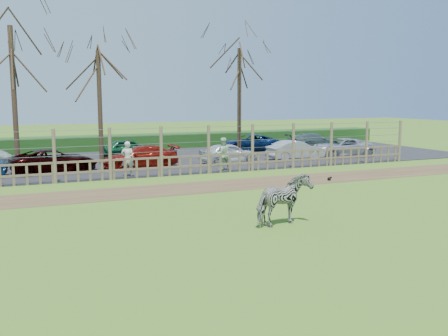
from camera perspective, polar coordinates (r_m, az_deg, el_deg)
name	(u,v)px	position (r m, az deg, el deg)	size (l,w,h in m)	color
ground	(226,210)	(17.45, 0.21, -4.83)	(120.00, 120.00, 0.00)	#6FA127
dirt_strip	(184,188)	(21.57, -4.54, -2.34)	(34.00, 2.80, 0.01)	brown
asphalt	(132,161)	(31.10, -10.45, 0.81)	(44.00, 13.00, 0.04)	#232326
hedge	(111,143)	(37.87, -12.82, 2.84)	(46.00, 2.00, 1.10)	#1E4716
fence	(162,161)	(24.75, -7.16, 0.85)	(30.16, 0.16, 2.50)	brown
tree_left	(12,63)	(28.16, -23.06, 10.96)	(4.80, 4.80, 7.88)	#3D2B1E
tree_mid	(99,80)	(29.51, -14.10, 9.74)	(4.80, 4.80, 6.83)	#3D2B1E
tree_right	(239,76)	(32.67, 1.77, 10.46)	(4.80, 4.80, 7.35)	#3D2B1E
zebra	(284,200)	(15.38, 6.83, -3.67)	(0.85, 1.86, 1.57)	gray
visitor_a	(128,159)	(24.91, -10.96, 1.04)	(0.63, 0.41, 1.72)	beige
visitor_b	(223,154)	(26.58, -0.16, 1.63)	(0.84, 0.65, 1.72)	#B5E3AB
crow	(329,179)	(24.00, 11.94, -1.21)	(0.23, 0.17, 0.19)	black
car_2	(54,161)	(27.21, -18.83, 0.78)	(1.99, 4.32, 1.20)	black
car_3	(141,157)	(27.94, -9.50, 1.29)	(1.68, 4.13, 1.20)	maroon
car_4	(229,153)	(29.25, 0.55, 1.71)	(1.42, 3.52, 1.20)	silver
car_5	(295,150)	(31.23, 8.17, 2.04)	(1.27, 3.64, 1.20)	#BAB9C9
car_6	(342,147)	(33.47, 13.29, 2.30)	(1.99, 4.32, 1.20)	#B6B3C1
car_10	(129,148)	(32.62, -10.81, 2.23)	(1.42, 3.52, 1.20)	#13532C
car_12	(249,143)	(35.70, 2.85, 2.86)	(1.99, 4.32, 1.20)	#0B1F48
car_13	(314,141)	(37.72, 10.21, 3.03)	(1.68, 4.13, 1.20)	#506561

